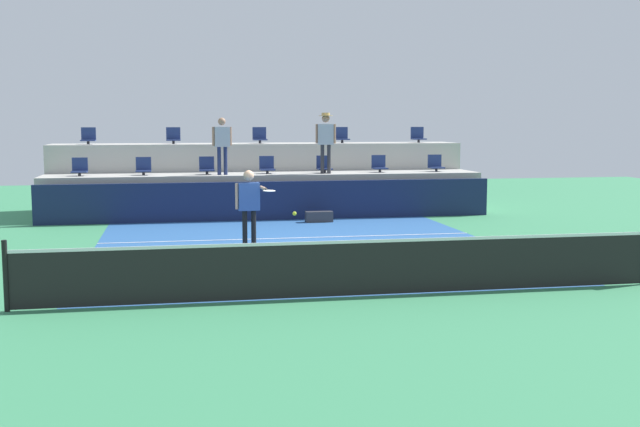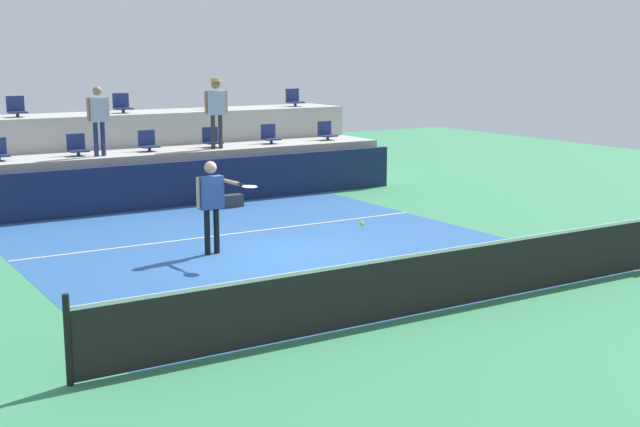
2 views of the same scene
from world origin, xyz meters
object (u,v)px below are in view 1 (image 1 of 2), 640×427
stadium_chair_upper_far_left (88,137)px  tennis_ball (295,214)px  stadium_chair_lower_far_left (80,168)px  spectator_with_hat (326,136)px  stadium_chair_upper_right (342,136)px  tennis_player (250,201)px  stadium_chair_lower_left (144,168)px  stadium_chair_lower_mid_left (207,167)px  stadium_chair_upper_far_right (418,136)px  equipment_bag (319,217)px  stadium_chair_lower_center (267,166)px  stadium_chair_upper_left (173,137)px  stadium_chair_upper_center (260,137)px  stadium_chair_lower_far_right (435,164)px  stadium_chair_lower_mid_right (324,166)px  spectator_leaning_on_rail (222,141)px  stadium_chair_lower_right (379,165)px

stadium_chair_upper_far_left → tennis_ball: stadium_chair_upper_far_left is taller
stadium_chair_lower_far_left → spectator_with_hat: size_ratio=0.29×
stadium_chair_upper_right → tennis_player: bearing=-115.4°
stadium_chair_lower_left → tennis_player: stadium_chair_lower_left is taller
stadium_chair_lower_mid_left → stadium_chair_upper_right: size_ratio=1.00×
stadium_chair_lower_far_left → spectator_with_hat: bearing=-3.1°
stadium_chair_lower_mid_left → stadium_chair_upper_far_right: 7.35m
stadium_chair_lower_far_left → tennis_player: bearing=-55.7°
stadium_chair_lower_left → equipment_bag: bearing=-22.2°
stadium_chair_lower_center → stadium_chair_upper_left: size_ratio=1.00×
stadium_chair_lower_far_left → stadium_chair_upper_center: 5.75m
stadium_chair_lower_center → stadium_chair_lower_far_right: (5.29, 0.00, 0.00)m
stadium_chair_lower_left → stadium_chair_upper_far_left: (-1.70, 1.80, 0.85)m
stadium_chair_lower_far_left → tennis_player: 7.58m
stadium_chair_lower_mid_right → equipment_bag: stadium_chair_lower_mid_right is taller
stadium_chair_upper_right → stadium_chair_lower_center: bearing=-146.1°
stadium_chair_lower_mid_left → tennis_player: bearing=-84.0°
equipment_bag → spectator_leaning_on_rail: bearing=148.2°
stadium_chair_lower_mid_left → stadium_chair_lower_mid_right: bearing=0.0°
stadium_chair_lower_left → equipment_bag: (4.83, -1.97, -1.31)m
stadium_chair_upper_center → stadium_chair_upper_far_right: bearing=0.0°
stadium_chair_lower_left → spectator_leaning_on_rail: spectator_leaning_on_rail is taller
stadium_chair_lower_mid_left → stadium_chair_lower_center: same height
stadium_chair_lower_far_right → stadium_chair_upper_left: bearing=167.4°
stadium_chair_upper_left → stadium_chair_upper_right: (5.42, 0.00, 0.00)m
stadium_chair_lower_far_right → stadium_chair_upper_center: bearing=161.3°
stadium_chair_upper_right → stadium_chair_lower_far_right: bearing=-34.6°
stadium_chair_lower_mid_right → spectator_with_hat: (-0.03, -0.38, 0.91)m
stadium_chair_lower_center → tennis_player: stadium_chair_lower_center is taller
stadium_chair_upper_left → stadium_chair_upper_far_right: bearing=0.0°
stadium_chair_lower_mid_right → stadium_chair_upper_far_left: bearing=165.7°
stadium_chair_upper_far_left → spectator_with_hat: (7.04, -2.18, 0.06)m
spectator_leaning_on_rail → tennis_player: bearing=-87.9°
tennis_player → stadium_chair_lower_mid_right: bearing=65.3°
stadium_chair_upper_center → tennis_player: 8.22m
stadium_chair_upper_far_right → spectator_with_hat: (-3.57, -2.18, 0.06)m
equipment_bag → stadium_chair_lower_right: bearing=41.2°
spectator_leaning_on_rail → stadium_chair_lower_mid_right: bearing=7.1°
stadium_chair_lower_left → spectator_with_hat: spectator_with_hat is taller
stadium_chair_upper_far_left → tennis_ball: 13.26m
stadium_chair_upper_left → stadium_chair_upper_center: same height
stadium_chair_lower_far_left → spectator_leaning_on_rail: 4.14m
stadium_chair_upper_left → equipment_bag: size_ratio=0.68×
stadium_chair_upper_right → spectator_leaning_on_rail: size_ratio=0.31×
stadium_chair_lower_left → spectator_with_hat: bearing=-4.1°
stadium_chair_lower_mid_right → stadium_chair_upper_far_right: 4.06m
tennis_player → equipment_bag: 4.97m
stadium_chair_lower_left → stadium_chair_lower_far_right: bearing=0.0°
stadium_chair_lower_mid_left → stadium_chair_upper_far_left: 4.05m
stadium_chair_lower_mid_right → tennis_player: (-2.88, -6.25, -0.39)m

